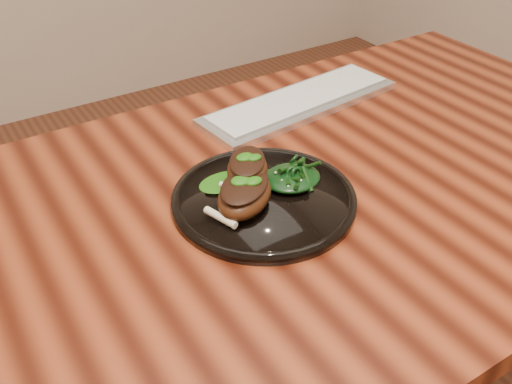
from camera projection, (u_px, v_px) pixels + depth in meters
desk at (262, 242)px, 0.94m from camera, size 1.60×0.80×0.75m
plate at (264, 199)px, 0.88m from camera, size 0.29×0.29×0.02m
lamb_chop_front at (244, 193)px, 0.84m from camera, size 0.14×0.13×0.05m
lamb_chop_back at (247, 168)px, 0.87m from camera, size 0.11×0.12×0.04m
herb_smear at (224, 182)px, 0.90m from camera, size 0.09×0.06×0.01m
greens_heap at (292, 174)px, 0.90m from camera, size 0.09×0.09×0.04m
keyboard at (300, 102)px, 1.15m from camera, size 0.45×0.18×0.02m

